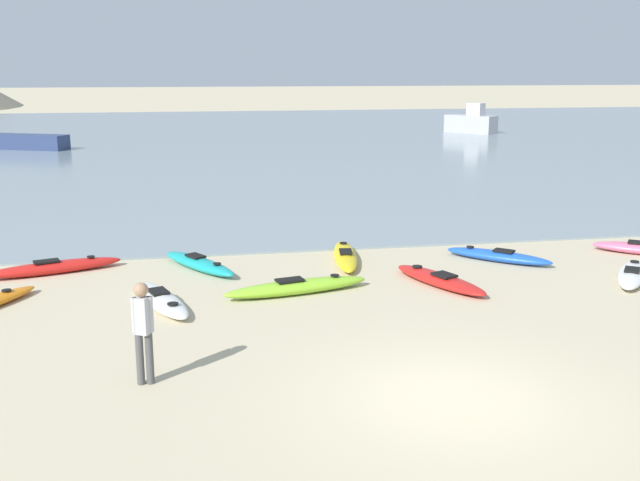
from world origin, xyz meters
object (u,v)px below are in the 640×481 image
(kayak_on_sand_6, at_px, (345,256))
(kayak_on_sand_9, at_px, (440,280))
(moored_boat_1, at_px, (23,142))
(kayak_on_sand_0, at_px, (632,274))
(person_near_foreground, at_px, (143,327))
(kayak_on_sand_3, at_px, (199,263))
(kayak_on_sand_4, at_px, (498,256))
(kayak_on_sand_8, at_px, (161,299))
(kayak_on_sand_2, at_px, (297,287))
(kayak_on_sand_1, at_px, (54,267))
(moored_boat_2, at_px, (471,122))

(kayak_on_sand_6, height_order, kayak_on_sand_9, kayak_on_sand_6)
(kayak_on_sand_9, bearing_deg, moored_boat_1, 114.93)
(kayak_on_sand_0, height_order, kayak_on_sand_6, kayak_on_sand_6)
(kayak_on_sand_9, bearing_deg, person_near_foreground, -145.73)
(kayak_on_sand_3, height_order, kayak_on_sand_6, kayak_on_sand_3)
(kayak_on_sand_4, distance_m, moored_boat_1, 36.60)
(kayak_on_sand_8, height_order, moored_boat_1, moored_boat_1)
(kayak_on_sand_2, bearing_deg, kayak_on_sand_3, 129.72)
(kayak_on_sand_1, distance_m, moored_boat_2, 45.27)
(kayak_on_sand_6, relative_size, kayak_on_sand_8, 1.09)
(kayak_on_sand_0, height_order, moored_boat_1, moored_boat_1)
(person_near_foreground, bearing_deg, kayak_on_sand_2, 54.39)
(kayak_on_sand_1, relative_size, kayak_on_sand_9, 1.10)
(kayak_on_sand_3, bearing_deg, kayak_on_sand_6, 2.08)
(kayak_on_sand_1, distance_m, kayak_on_sand_8, 4.15)
(kayak_on_sand_0, relative_size, kayak_on_sand_2, 0.75)
(kayak_on_sand_1, xyz_separation_m, kayak_on_sand_4, (11.57, -0.95, -0.01))
(person_near_foreground, bearing_deg, kayak_on_sand_3, 81.31)
(kayak_on_sand_0, height_order, kayak_on_sand_1, kayak_on_sand_1)
(person_near_foreground, bearing_deg, kayak_on_sand_8, 87.76)
(kayak_on_sand_8, bearing_deg, kayak_on_sand_2, 5.05)
(kayak_on_sand_8, height_order, moored_boat_2, moored_boat_2)
(kayak_on_sand_1, height_order, kayak_on_sand_8, kayak_on_sand_1)
(kayak_on_sand_6, bearing_deg, person_near_foreground, -124.57)
(kayak_on_sand_6, distance_m, moored_boat_1, 34.05)
(kayak_on_sand_2, bearing_deg, moored_boat_2, 63.08)
(kayak_on_sand_4, height_order, person_near_foreground, person_near_foreground)
(kayak_on_sand_9, height_order, person_near_foreground, person_near_foreground)
(kayak_on_sand_0, height_order, kayak_on_sand_3, kayak_on_sand_3)
(kayak_on_sand_0, xyz_separation_m, kayak_on_sand_1, (-14.07, 3.24, 0.02))
(kayak_on_sand_0, xyz_separation_m, kayak_on_sand_9, (-4.81, 0.43, 0.00))
(kayak_on_sand_4, distance_m, kayak_on_sand_9, 2.98)
(kayak_on_sand_2, height_order, kayak_on_sand_9, kayak_on_sand_2)
(kayak_on_sand_3, relative_size, kayak_on_sand_6, 0.87)
(kayak_on_sand_3, xyz_separation_m, person_near_foreground, (-1.09, -7.10, 0.84))
(kayak_on_sand_8, distance_m, person_near_foreground, 4.34)
(kayak_on_sand_1, distance_m, moored_boat_1, 31.58)
(kayak_on_sand_1, distance_m, kayak_on_sand_9, 9.67)
(kayak_on_sand_6, bearing_deg, moored_boat_2, 63.54)
(kayak_on_sand_1, relative_size, moored_boat_1, 0.57)
(person_near_foreground, bearing_deg, moored_boat_2, 62.12)
(kayak_on_sand_4, bearing_deg, kayak_on_sand_2, -161.66)
(kayak_on_sand_8, xyz_separation_m, kayak_on_sand_9, (6.55, 0.33, 0.01))
(kayak_on_sand_9, relative_size, moored_boat_1, 0.52)
(kayak_on_sand_4, bearing_deg, kayak_on_sand_6, 168.75)
(moored_boat_1, bearing_deg, kayak_on_sand_4, -60.55)
(kayak_on_sand_3, relative_size, kayak_on_sand_9, 0.95)
(kayak_on_sand_1, bearing_deg, kayak_on_sand_2, -26.48)
(person_near_foreground, xyz_separation_m, moored_boat_2, (23.49, 44.42, -0.12))
(kayak_on_sand_2, bearing_deg, kayak_on_sand_4, 18.34)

